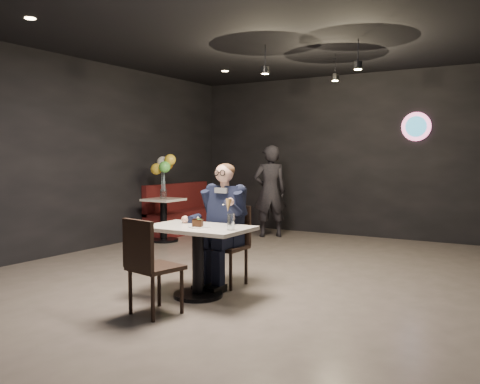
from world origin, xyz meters
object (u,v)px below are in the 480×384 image
Objects in this scene: side_table at (164,221)px; passerby at (270,191)px; chair_far at (226,246)px; balloon_vase at (163,194)px; sundae_glass at (231,222)px; seated_man at (226,223)px; main_table at (198,262)px; chair_near at (156,266)px; booth_bench at (184,208)px.

passerby reaches higher than side_table.
chair_far is 3.29m from balloon_vase.
sundae_glass is at bearing 73.27° from passerby.
balloon_vase is (-2.57, 2.03, 0.37)m from chair_far.
seated_man is 3.29m from side_table.
main_table is at bearing 67.93° from passerby.
chair_far is 1.26× the size of side_table.
side_table is at bearing 140.06° from chair_near.
sundae_glass is 0.22× the size of side_table.
main_table is 6.79× the size of balloon_vase.
balloon_vase is (-2.57, 2.58, 0.46)m from main_table.
side_table is (-2.57, 2.03, -0.36)m from seated_man.
sundae_glass is 1.00× the size of balloon_vase.
passerby is (-1.21, 4.67, 0.38)m from chair_near.
side_table is 0.47m from balloon_vase.
chair_near is (0.00, -0.68, 0.09)m from main_table.
sundae_glass is 0.10× the size of passerby.
sundae_glass is 4.91m from booth_bench.
seated_man is 8.89× the size of balloon_vase.
seated_man is at bearing 126.34° from sundae_glass.
balloon_vase is (-2.57, 2.03, 0.11)m from seated_man.
passerby is (1.36, 1.41, 0.01)m from balloon_vase.
main_table is 1.20× the size of chair_near.
balloon_vase reaches higher than side_table.
chair_far is at bearing 90.00° from seated_man.
balloon_vase is (0.00, 0.00, 0.47)m from side_table.
booth_bench is at bearing -25.04° from passerby.
sundae_glass is 4.01m from side_table.
seated_man is at bearing -38.32° from side_table.
chair_near is 5.68× the size of sundae_glass.
chair_near is at bearing -51.76° from balloon_vase.
passerby is at bearing 106.85° from main_table.
balloon_vase is (0.30, -1.00, 0.35)m from booth_bench.
passerby is (-1.21, 3.44, 0.38)m from chair_far.
sundae_glass is 4.35m from passerby.
chair_far is at bearing 90.00° from main_table.
chair_far is at bearing 126.34° from sundae_glass.
seated_man is 1.98× the size of side_table.
chair_far is at bearing -46.58° from booth_bench.
passerby is at bearing 112.19° from sundae_glass.
sundae_glass is at bearing -53.66° from chair_far.
passerby is (1.66, 0.41, 0.36)m from booth_bench.
main_table is at bearing -90.00° from chair_far.
side_table is at bearing 141.68° from seated_man.
chair_far is 5.68× the size of balloon_vase.
passerby is (-1.21, 3.44, 0.12)m from seated_man.
chair_near is at bearing 65.60° from passerby.
booth_bench is 1.14× the size of passerby.
chair_near is 4.16m from balloon_vase.
sundae_glass and balloon_vase have the same top height.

